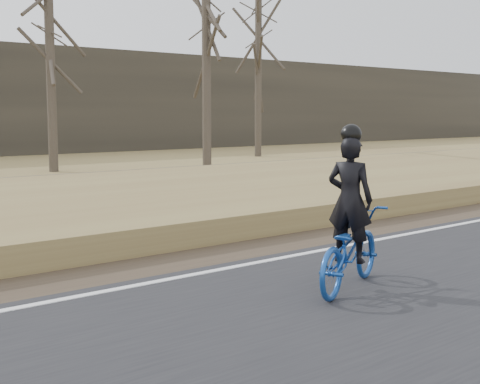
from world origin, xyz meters
TOP-DOWN VIEW (x-y plane):
  - ground at (0.00, 0.00)m, footprint 120.00×120.00m
  - road at (0.00, -2.50)m, footprint 120.00×6.00m
  - edge_line at (0.00, 0.20)m, footprint 120.00×0.12m
  - shoulder at (0.00, 1.20)m, footprint 120.00×1.60m
  - embankment at (0.00, 4.20)m, footprint 120.00×5.00m
  - cyclist at (2.07, -1.64)m, footprint 2.04×1.34m
  - bare_tree_center at (6.78, 17.55)m, footprint 0.36×0.36m
  - bare_tree_right at (11.46, 13.80)m, footprint 0.36×0.36m
  - bare_tree_far_right at (19.09, 19.46)m, footprint 0.36×0.36m

SIDE VIEW (x-z plane):
  - ground at x=0.00m, z-range 0.00..0.00m
  - shoulder at x=0.00m, z-range 0.00..0.04m
  - road at x=0.00m, z-range 0.00..0.06m
  - edge_line at x=0.00m, z-range 0.06..0.07m
  - embankment at x=0.00m, z-range 0.00..0.44m
  - cyclist at x=2.07m, z-range -0.33..1.75m
  - bare_tree_right at x=11.46m, z-range 0.00..7.69m
  - bare_tree_center at x=6.78m, z-range 0.00..8.36m
  - bare_tree_far_right at x=19.09m, z-range 0.00..8.89m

